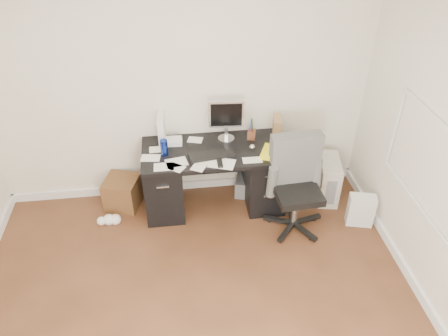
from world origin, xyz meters
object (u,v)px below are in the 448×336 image
at_px(lcd_monitor, 226,120).
at_px(office_chair, 298,188).
at_px(keyboard, 212,155).
at_px(desk, 214,176).
at_px(wicker_basket, 123,193).
at_px(pc_tower, 328,179).

height_order(lcd_monitor, office_chair, lcd_monitor).
relative_size(lcd_monitor, keyboard, 1.01).
bearing_deg(office_chair, lcd_monitor, 132.06).
distance_m(desk, lcd_monitor, 0.63).
height_order(desk, office_chair, office_chair).
bearing_deg(keyboard, desk, 65.47).
bearing_deg(wicker_basket, keyboard, -13.76).
distance_m(desk, pc_tower, 1.31).
bearing_deg(pc_tower, lcd_monitor, -178.17).
bearing_deg(office_chair, wicker_basket, 159.11).
xyz_separation_m(lcd_monitor, office_chair, (0.64, -0.64, -0.46)).
xyz_separation_m(desk, office_chair, (0.80, -0.46, 0.12)).
relative_size(lcd_monitor, office_chair, 0.45).
bearing_deg(lcd_monitor, keyboard, -117.48).
bearing_deg(desk, pc_tower, -0.43).
height_order(keyboard, wicker_basket, keyboard).
distance_m(pc_tower, wicker_basket, 2.33).
height_order(desk, keyboard, keyboard).
xyz_separation_m(office_chair, wicker_basket, (-1.82, 0.58, -0.35)).
relative_size(lcd_monitor, wicker_basket, 1.33).
height_order(lcd_monitor, keyboard, lcd_monitor).
height_order(desk, lcd_monitor, lcd_monitor).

